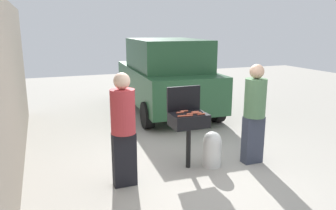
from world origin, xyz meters
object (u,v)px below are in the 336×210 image
Objects in this scene: hot_dog_7 at (184,111)px; person_right at (254,111)px; hot_dog_3 at (190,114)px; hot_dog_0 at (201,114)px; bbq_grill at (189,122)px; person_left at (123,126)px; hot_dog_6 at (198,113)px; hot_dog_2 at (189,116)px; hot_dog_1 at (195,112)px; parked_minivan at (165,75)px; propane_tank at (212,148)px; hot_dog_4 at (182,116)px; hot_dog_5 at (180,112)px.

hot_dog_7 is 0.07× the size of person_right.
hot_dog_0 is at bearing -27.52° from hot_dog_3.
person_left reaches higher than bbq_grill.
hot_dog_2 is at bearing -154.01° from hot_dog_6.
hot_dog_1 is 0.07m from hot_dog_6.
parked_minivan is at bearing 74.41° from hot_dog_2.
hot_dog_6 is at bearing -22.73° from bbq_grill.
propane_tank is (0.41, -0.03, -0.64)m from hot_dog_3.
hot_dog_2 is at bearing 78.10° from parked_minivan.
hot_dog_2 is at bearing 14.15° from person_left.
hot_dog_4 is 0.32m from hot_dog_7.
person_right is (1.33, -0.07, -0.02)m from hot_dog_4.
hot_dog_3 is 1.00× the size of hot_dog_7.
person_right is 0.39× the size of parked_minivan.
bbq_grill is 7.31× the size of hot_dog_2.
hot_dog_4 is (-0.31, -0.16, 0.00)m from hot_dog_1.
hot_dog_3 and hot_dog_4 have the same top height.
hot_dog_6 is at bearing 102.06° from hot_dog_0.
hot_dog_3 is 1.00× the size of hot_dog_5.
parked_minivan is (0.63, 3.89, 0.70)m from propane_tank.
hot_dog_1 and hot_dog_5 have the same top height.
hot_dog_0 is at bearing -168.30° from propane_tank.
hot_dog_0 is 0.21× the size of propane_tank.
bbq_grill is at bearing 157.27° from hot_dog_6.
hot_dog_6 is at bearing 17.89° from person_left.
hot_dog_2 is (-0.19, -0.17, 0.00)m from hot_dog_1.
hot_dog_0 and hot_dog_5 have the same top height.
person_left is (-1.04, -0.31, -0.03)m from hot_dog_5.
hot_dog_2 is (-0.07, -0.16, 0.16)m from bbq_grill.
parked_minivan is at bearing 71.54° from person_left.
hot_dog_1 and hot_dog_2 have the same top height.
hot_dog_0 is at bearing -77.94° from hot_dog_6.
person_right is at bearing -3.55° from hot_dog_0.
propane_tank is 0.14× the size of parked_minivan.
hot_dog_3 is 0.07× the size of person_right.
person_right reaches higher than bbq_grill.
hot_dog_7 is 0.21× the size of propane_tank.
propane_tank is at bearing 11.70° from hot_dog_0.
propane_tank is 0.97m from person_right.
person_right is (1.17, -0.34, -0.02)m from hot_dog_7.
parked_minivan reaches higher than hot_dog_1.
hot_dog_2 is 0.29m from hot_dog_7.
hot_dog_7 is 0.03× the size of parked_minivan.
parked_minivan is (1.22, 3.93, 0.06)m from hot_dog_4.
hot_dog_5 is at bearing 141.50° from hot_dog_0.
hot_dog_3 is 0.21× the size of propane_tank.
hot_dog_1 reaches higher than propane_tank.
hot_dog_5 is at bearing 76.43° from parked_minivan.
hot_dog_0 is 0.22m from hot_dog_2.
propane_tank is (0.40, -0.09, -0.48)m from bbq_grill.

